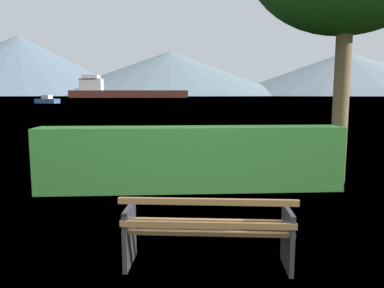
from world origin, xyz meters
name	(u,v)px	position (x,y,z in m)	size (l,w,h in m)	color
ground_plane	(207,265)	(0.00, 0.00, 0.00)	(1400.00, 1400.00, 0.00)	#567A38
water_surface	(170,97)	(0.00, 306.59, 0.00)	(620.00, 620.00, 0.00)	#6B8EA3
park_bench	(208,231)	(-0.01, -0.06, 0.43)	(1.91, 0.77, 0.87)	olive
hedge_row	(191,159)	(0.00, 3.32, 0.64)	(6.07, 0.68, 1.29)	#2D6B28
cargo_ship_large	(120,91)	(-29.88, 220.04, 3.73)	(69.98, 12.04, 13.33)	#471E19
fishing_boat_near	(47,100)	(-26.99, 77.97, 0.64)	(5.75, 4.11, 1.79)	#335693
distant_hills	(164,71)	(-8.63, 549.89, 36.61)	(829.81, 380.02, 87.27)	slate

